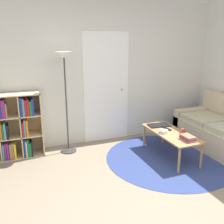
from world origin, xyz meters
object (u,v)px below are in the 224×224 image
Objects in this scene: laptop at (159,125)px; cup at (183,131)px; bowl at (164,131)px; bookshelf at (8,128)px; floor_lamp at (65,73)px; coffee_table at (171,135)px; couch at (224,132)px.

cup reaches higher than laptop.
bowl is 1.84× the size of cup.
bookshelf is 0.63× the size of floor_lamp.
bowl is at bearing 159.35° from cup.
bookshelf is 2.49m from laptop.
bowl is (-0.12, 0.02, 0.07)m from coffee_table.
cup is (0.16, -0.09, 0.08)m from coffee_table.
floor_lamp is 2.09m from cup.
bookshelf is 3.65m from couch.
cup reaches higher than bowl.
bookshelf is at bearing 173.15° from floor_lamp.
cup is (-0.92, -0.05, 0.17)m from couch.
laptop is 0.36m from bowl.
floor_lamp is 1.83m from bowl.
bowl is at bearing 177.46° from couch.
floor_lamp is 1.96m from coffee_table.
floor_lamp is at bearing 162.30° from couch.
bowl is (1.39, -0.78, -0.90)m from floor_lamp.
cup is (1.68, -0.88, -0.89)m from floor_lamp.
floor_lamp reaches higher than cup.
couch reaches higher than bowl.
couch is 1.22m from bowl.
couch is at bearing -2.54° from bowl.
floor_lamp is 1.02× the size of couch.
bookshelf is 2.60m from coffee_table.
laptop is at bearing -16.20° from floor_lamp.
couch is at bearing -19.71° from laptop.
floor_lamp is (0.92, -0.11, 0.83)m from bookshelf.
coffee_table is 0.36m from laptop.
cup is at bearing -27.80° from floor_lamp.
coffee_table is 3.02× the size of laptop.
coffee_table is at bearing 151.20° from cup.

